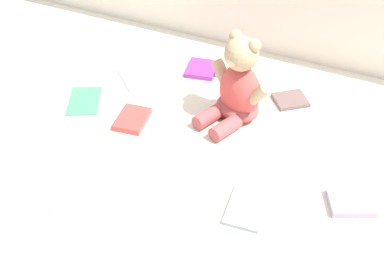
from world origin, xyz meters
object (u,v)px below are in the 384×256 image
at_px(teddy_bear, 238,89).
at_px(book_case_6, 246,208).
at_px(book_case_1, 77,208).
at_px(book_case_8, 132,119).
at_px(book_case_7, 201,69).
at_px(book_case_0, 84,100).
at_px(book_case_4, 290,100).
at_px(book_case_5, 351,203).
at_px(book_case_2, 134,78).
at_px(book_case_3, 236,73).

bearing_deg(teddy_bear, book_case_6, -43.33).
xyz_separation_m(book_case_1, book_case_6, (0.35, 0.16, -0.00)).
height_order(teddy_bear, book_case_8, teddy_bear).
distance_m(book_case_1, book_case_7, 0.65).
relative_size(book_case_0, book_case_4, 1.47).
bearing_deg(book_case_6, book_case_8, 151.45).
xyz_separation_m(teddy_bear, book_case_6, (0.15, -0.31, -0.09)).
xyz_separation_m(book_case_1, book_case_4, (0.33, 0.61, 0.00)).
bearing_deg(book_case_6, book_case_5, 21.93).
bearing_deg(book_case_7, book_case_2, -153.43).
distance_m(book_case_2, book_case_4, 0.49).
bearing_deg(book_case_0, book_case_2, -141.91).
relative_size(book_case_3, book_case_5, 0.98).
height_order(book_case_4, book_case_8, book_case_8).
bearing_deg(book_case_8, book_case_6, -31.17).
bearing_deg(teddy_bear, book_case_0, -141.92).
relative_size(book_case_0, book_case_8, 1.26).
bearing_deg(book_case_0, book_case_5, 147.91).
distance_m(teddy_bear, book_case_6, 0.36).
height_order(teddy_bear, book_case_7, teddy_bear).
bearing_deg(book_case_6, book_case_3, 107.44).
height_order(teddy_bear, book_case_3, teddy_bear).
xyz_separation_m(book_case_0, book_case_2, (0.07, 0.16, 0.00)).
height_order(book_case_0, book_case_3, book_case_3).
relative_size(book_case_4, book_case_6, 0.76).
relative_size(book_case_0, book_case_2, 1.05).
relative_size(book_case_5, book_case_6, 0.82).
bearing_deg(book_case_2, book_case_1, 57.57).
relative_size(book_case_1, book_case_7, 1.02).
bearing_deg(book_case_2, book_case_6, 96.58).
height_order(book_case_1, book_case_3, book_case_3).
distance_m(book_case_0, book_case_4, 0.61).
distance_m(teddy_bear, book_case_1, 0.53).
relative_size(book_case_1, book_case_3, 1.07).
bearing_deg(book_case_4, book_case_0, 76.39).
height_order(book_case_3, book_case_7, book_case_3).
relative_size(book_case_4, book_case_5, 0.92).
bearing_deg(book_case_6, book_case_4, 87.06).
relative_size(book_case_2, book_case_3, 1.33).
relative_size(book_case_2, book_case_8, 1.21).
height_order(book_case_2, book_case_7, book_case_7).
distance_m(book_case_1, book_case_5, 0.63).
distance_m(book_case_3, book_case_8, 0.38).
bearing_deg(book_case_4, teddy_bear, 98.34).
bearing_deg(book_case_0, book_case_6, 135.18).
relative_size(book_case_0, book_case_1, 1.29).
xyz_separation_m(book_case_2, book_case_4, (0.48, 0.10, 0.00)).
height_order(book_case_5, book_case_8, same).
xyz_separation_m(book_case_4, book_case_5, (0.24, -0.33, 0.00)).
height_order(book_case_6, book_case_8, book_case_8).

